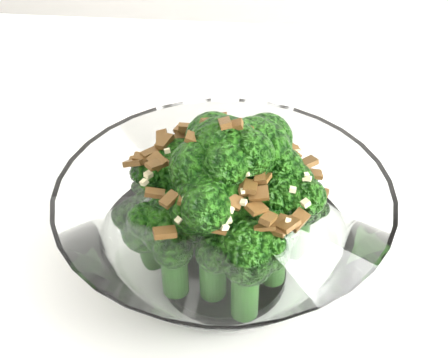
% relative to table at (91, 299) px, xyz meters
% --- Properties ---
extents(table, '(1.34, 1.04, 0.75)m').
position_rel_table_xyz_m(table, '(0.00, 0.00, 0.00)').
color(table, white).
rests_on(table, ground).
extents(broccoli_dish, '(0.23, 0.23, 0.15)m').
position_rel_table_xyz_m(broccoli_dish, '(0.12, -0.00, 0.12)').
color(broccoli_dish, white).
rests_on(broccoli_dish, table).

